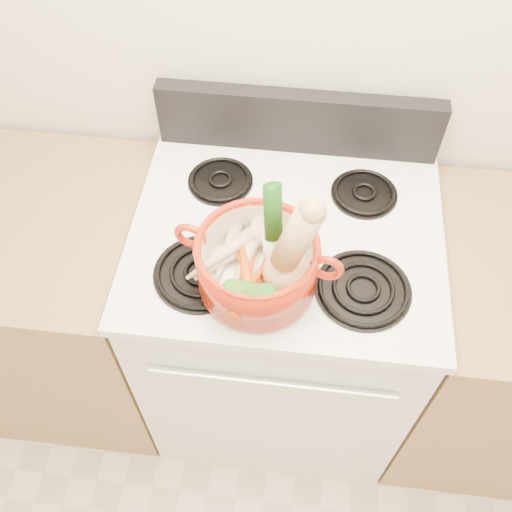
# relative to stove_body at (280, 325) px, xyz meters

# --- Properties ---
(wall_back) EXTENTS (3.50, 0.02, 2.60)m
(wall_back) POSITION_rel_stove_body_xyz_m (0.00, 0.35, 0.84)
(wall_back) COLOR silver
(wall_back) RESTS_ON floor
(stove_body) EXTENTS (0.76, 0.65, 0.92)m
(stove_body) POSITION_rel_stove_body_xyz_m (0.00, 0.00, 0.00)
(stove_body) COLOR silver
(stove_body) RESTS_ON floor
(cooktop) EXTENTS (0.78, 0.67, 0.03)m
(cooktop) POSITION_rel_stove_body_xyz_m (0.00, 0.00, 0.47)
(cooktop) COLOR white
(cooktop) RESTS_ON stove_body
(control_backsplash) EXTENTS (0.76, 0.05, 0.18)m
(control_backsplash) POSITION_rel_stove_body_xyz_m (0.00, 0.30, 0.58)
(control_backsplash) COLOR black
(control_backsplash) RESTS_ON cooktop
(oven_handle) EXTENTS (0.60, 0.02, 0.02)m
(oven_handle) POSITION_rel_stove_body_xyz_m (0.00, -0.34, 0.32)
(oven_handle) COLOR silver
(oven_handle) RESTS_ON stove_body
(burner_front_left) EXTENTS (0.22, 0.22, 0.02)m
(burner_front_left) POSITION_rel_stove_body_xyz_m (-0.19, -0.16, 0.50)
(burner_front_left) COLOR black
(burner_front_left) RESTS_ON cooktop
(burner_front_right) EXTENTS (0.22, 0.22, 0.02)m
(burner_front_right) POSITION_rel_stove_body_xyz_m (0.19, -0.16, 0.50)
(burner_front_right) COLOR black
(burner_front_right) RESTS_ON cooktop
(burner_back_left) EXTENTS (0.17, 0.17, 0.02)m
(burner_back_left) POSITION_rel_stove_body_xyz_m (-0.19, 0.14, 0.50)
(burner_back_left) COLOR black
(burner_back_left) RESTS_ON cooktop
(burner_back_right) EXTENTS (0.17, 0.17, 0.02)m
(burner_back_right) POSITION_rel_stove_body_xyz_m (0.19, 0.14, 0.50)
(burner_back_right) COLOR black
(burner_back_right) RESTS_ON cooktop
(dutch_oven) EXTENTS (0.31, 0.31, 0.13)m
(dutch_oven) POSITION_rel_stove_body_xyz_m (-0.05, -0.17, 0.57)
(dutch_oven) COLOR #9F1F09
(dutch_oven) RESTS_ON burner_front_left
(pot_handle_left) EXTENTS (0.08, 0.03, 0.08)m
(pot_handle_left) POSITION_rel_stove_body_xyz_m (-0.21, -0.15, 0.62)
(pot_handle_left) COLOR #9F1F09
(pot_handle_left) RESTS_ON dutch_oven
(pot_handle_right) EXTENTS (0.08, 0.03, 0.08)m
(pot_handle_right) POSITION_rel_stove_body_xyz_m (0.10, -0.20, 0.62)
(pot_handle_right) COLOR #9F1F09
(pot_handle_right) RESTS_ON dutch_oven
(squash) EXTENTS (0.19, 0.14, 0.28)m
(squash) POSITION_rel_stove_body_xyz_m (0.01, -0.19, 0.66)
(squash) COLOR tan
(squash) RESTS_ON dutch_oven
(leek) EXTENTS (0.07, 0.09, 0.26)m
(leek) POSITION_rel_stove_body_xyz_m (-0.03, -0.15, 0.66)
(leek) COLOR white
(leek) RESTS_ON dutch_oven
(ginger) EXTENTS (0.09, 0.07, 0.04)m
(ginger) POSITION_rel_stove_body_xyz_m (-0.01, -0.10, 0.56)
(ginger) COLOR tan
(ginger) RESTS_ON dutch_oven
(parsnip_0) EXTENTS (0.08, 0.21, 0.06)m
(parsnip_0) POSITION_rel_stove_body_xyz_m (-0.13, -0.14, 0.56)
(parsnip_0) COLOR beige
(parsnip_0) RESTS_ON dutch_oven
(parsnip_1) EXTENTS (0.19, 0.17, 0.06)m
(parsnip_1) POSITION_rel_stove_body_xyz_m (-0.11, -0.14, 0.57)
(parsnip_1) COLOR beige
(parsnip_1) RESTS_ON dutch_oven
(parsnip_2) EXTENTS (0.09, 0.22, 0.07)m
(parsnip_2) POSITION_rel_stove_body_xyz_m (-0.08, -0.14, 0.57)
(parsnip_2) COLOR beige
(parsnip_2) RESTS_ON dutch_oven
(parsnip_3) EXTENTS (0.16, 0.15, 0.06)m
(parsnip_3) POSITION_rel_stove_body_xyz_m (-0.14, -0.16, 0.58)
(parsnip_3) COLOR beige
(parsnip_3) RESTS_ON dutch_oven
(carrot_0) EXTENTS (0.06, 0.15, 0.04)m
(carrot_0) POSITION_rel_stove_body_xyz_m (-0.05, -0.21, 0.55)
(carrot_0) COLOR #BF4109
(carrot_0) RESTS_ON dutch_oven
(carrot_1) EXTENTS (0.06, 0.17, 0.05)m
(carrot_1) POSITION_rel_stove_body_xyz_m (-0.08, -0.23, 0.56)
(carrot_1) COLOR #C24F09
(carrot_1) RESTS_ON dutch_oven
(carrot_2) EXTENTS (0.12, 0.17, 0.05)m
(carrot_2) POSITION_rel_stove_body_xyz_m (-0.06, -0.22, 0.56)
(carrot_2) COLOR #DF620B
(carrot_2) RESTS_ON dutch_oven
(carrot_3) EXTENTS (0.09, 0.14, 0.04)m
(carrot_3) POSITION_rel_stove_body_xyz_m (-0.06, -0.23, 0.57)
(carrot_3) COLOR #D4410A
(carrot_3) RESTS_ON dutch_oven
(carrot_4) EXTENTS (0.08, 0.18, 0.05)m
(carrot_4) POSITION_rel_stove_body_xyz_m (-0.07, -0.21, 0.58)
(carrot_4) COLOR #D44B0A
(carrot_4) RESTS_ON dutch_oven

